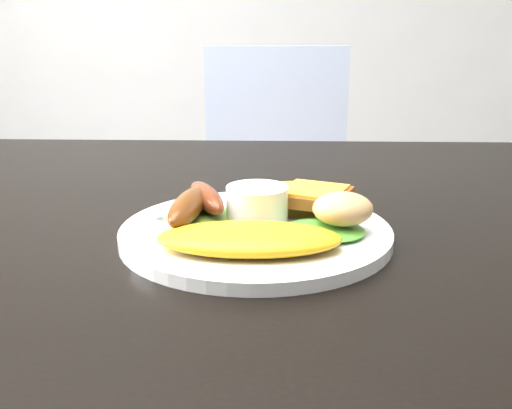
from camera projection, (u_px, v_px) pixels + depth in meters
dining_table at (173, 222)px, 0.70m from camera, size 1.20×0.80×0.04m
dining_chair at (275, 232)px, 1.50m from camera, size 0.41×0.41×0.04m
person at (58, 102)px, 1.17m from camera, size 0.68×0.57×1.61m
plate at (256, 233)px, 0.58m from camera, size 0.26×0.26×0.01m
lettuce_left at (202, 217)px, 0.60m from camera, size 0.09×0.09×0.01m
lettuce_right at (325, 230)px, 0.56m from camera, size 0.10×0.09×0.01m
omelette at (249, 239)px, 0.52m from camera, size 0.16×0.08×0.02m
sausage_a at (188, 206)px, 0.58m from camera, size 0.04×0.11×0.03m
sausage_b at (206, 197)px, 0.61m from camera, size 0.06×0.10×0.02m
ramekin at (257, 204)px, 0.59m from camera, size 0.08×0.08×0.04m
toast_a at (284, 200)px, 0.65m from camera, size 0.10×0.10×0.01m
toast_b at (314, 196)px, 0.61m from camera, size 0.09×0.09×0.01m
potato_salad at (343, 209)px, 0.56m from camera, size 0.07×0.07×0.03m
fork at (221, 228)px, 0.57m from camera, size 0.14×0.06×0.00m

